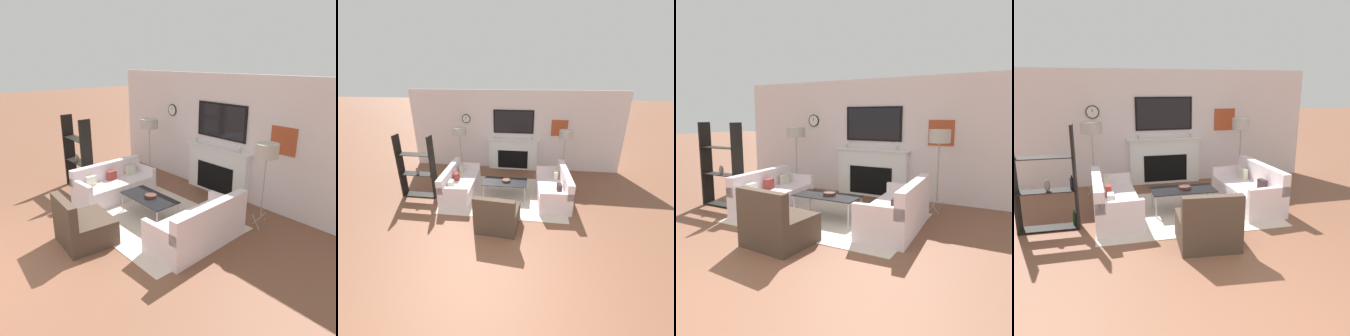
% 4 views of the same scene
% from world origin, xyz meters
% --- Properties ---
extents(ground_plane, '(60.00, 60.00, 0.00)m').
position_xyz_m(ground_plane, '(0.00, 0.00, 0.00)').
color(ground_plane, brown).
extents(fireplace_wall, '(7.25, 0.28, 2.70)m').
position_xyz_m(fireplace_wall, '(0.00, 5.14, 1.22)').
color(fireplace_wall, silver).
rests_on(fireplace_wall, ground_plane).
extents(area_rug, '(3.25, 2.29, 0.01)m').
position_xyz_m(area_rug, '(0.00, 3.09, 0.01)').
color(area_rug, beige).
rests_on(area_rug, ground_plane).
extents(couch_left, '(0.86, 1.82, 0.76)m').
position_xyz_m(couch_left, '(-1.32, 3.09, 0.27)').
color(couch_left, white).
rests_on(couch_left, ground_plane).
extents(couch_right, '(0.88, 1.78, 0.83)m').
position_xyz_m(couch_right, '(1.32, 3.09, 0.29)').
color(couch_right, white).
rests_on(couch_right, ground_plane).
extents(armchair, '(0.93, 0.89, 0.87)m').
position_xyz_m(armchair, '(0.01, 1.66, 0.28)').
color(armchair, '#49392C').
rests_on(armchair, ground_plane).
extents(coffee_table, '(1.20, 0.59, 0.43)m').
position_xyz_m(coffee_table, '(-0.02, 3.08, 0.40)').
color(coffee_table, black).
rests_on(coffee_table, ground_plane).
extents(decorative_bowl, '(0.24, 0.24, 0.06)m').
position_xyz_m(decorative_bowl, '(0.01, 3.10, 0.46)').
color(decorative_bowl, '#523224').
rests_on(decorative_bowl, coffee_table).
extents(floor_lamp_left, '(0.43, 0.43, 1.61)m').
position_xyz_m(floor_lamp_left, '(-1.67, 4.38, 1.46)').
color(floor_lamp_left, '#9E998E').
rests_on(floor_lamp_left, ground_plane).
extents(floor_lamp_right, '(0.40, 0.40, 1.61)m').
position_xyz_m(floor_lamp_right, '(1.67, 4.38, 1.46)').
color(floor_lamp_right, '#9E998E').
rests_on(floor_lamp_right, ground_plane).
extents(shelf_unit, '(0.95, 0.28, 1.73)m').
position_xyz_m(shelf_unit, '(-2.35, 2.77, 0.80)').
color(shelf_unit, black).
rests_on(shelf_unit, ground_plane).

